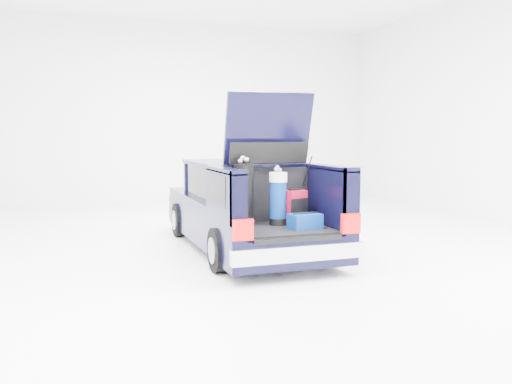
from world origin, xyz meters
name	(u,v)px	position (x,y,z in m)	size (l,w,h in m)	color
ground	(246,249)	(0.00, 0.00, 0.00)	(14.00, 14.00, 0.00)	white
car	(244,208)	(0.00, 0.11, 0.67)	(1.87, 4.65, 2.47)	black
red_suitcase	(295,207)	(0.32, -1.30, 0.84)	(0.36, 0.30, 0.51)	maroon
black_golf_bag	(244,195)	(-0.42, -1.19, 1.04)	(0.37, 0.40, 0.97)	black
blue_golf_bag	(278,198)	(0.07, -1.27, 0.98)	(0.29, 0.29, 0.84)	black
blue_duffel	(305,221)	(0.29, -1.69, 0.70)	(0.46, 0.33, 0.22)	navy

